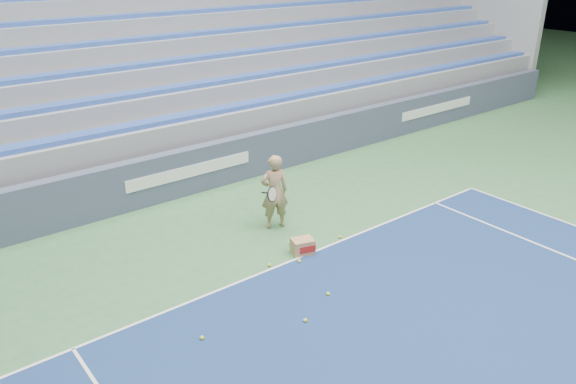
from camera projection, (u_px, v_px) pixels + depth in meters
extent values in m
cube|color=white|center=(295.00, 259.00, 10.44)|extent=(10.97, 0.05, 0.00)
cube|color=#3E465E|center=(188.00, 171.00, 13.11)|extent=(30.00, 0.30, 1.10)
cube|color=white|center=(191.00, 171.00, 12.97)|extent=(3.20, 0.02, 0.28)
cube|color=white|center=(438.00, 108.00, 18.07)|extent=(3.40, 0.02, 0.28)
cube|color=gray|center=(112.00, 127.00, 16.39)|extent=(30.00, 8.50, 1.10)
cube|color=gray|center=(108.00, 100.00, 16.07)|extent=(30.00, 8.50, 0.50)
cube|color=#2F51AB|center=(170.00, 119.00, 13.16)|extent=(29.60, 0.42, 0.11)
cube|color=gray|center=(100.00, 80.00, 16.18)|extent=(30.00, 7.65, 0.50)
cube|color=#2F51AB|center=(152.00, 91.00, 13.57)|extent=(29.60, 0.42, 0.11)
cube|color=gray|center=(93.00, 60.00, 16.29)|extent=(30.00, 6.80, 0.50)
cube|color=#2F51AB|center=(135.00, 65.00, 13.98)|extent=(29.60, 0.42, 0.11)
cube|color=gray|center=(85.00, 41.00, 16.40)|extent=(30.00, 5.95, 0.50)
cube|color=#2F51AB|center=(119.00, 41.00, 14.40)|extent=(29.60, 0.42, 0.11)
cube|color=gray|center=(77.00, 22.00, 16.50)|extent=(30.00, 5.10, 0.50)
cube|color=#2F51AB|center=(104.00, 18.00, 14.81)|extent=(29.60, 0.42, 0.11)
cube|color=gray|center=(70.00, 3.00, 16.61)|extent=(30.00, 4.25, 0.50)
cube|color=gray|center=(446.00, 7.00, 23.98)|extent=(0.30, 8.80, 6.10)
cube|color=gray|center=(46.00, 4.00, 18.44)|extent=(31.00, 0.40, 7.30)
imported|color=tan|center=(274.00, 192.00, 11.38)|extent=(0.67, 0.54, 1.59)
cylinder|color=black|center=(268.00, 193.00, 10.94)|extent=(0.12, 0.27, 0.08)
cylinder|color=beige|center=(272.00, 194.00, 10.64)|extent=(0.29, 0.16, 0.28)
torus|color=black|center=(272.00, 194.00, 10.64)|extent=(0.31, 0.18, 0.30)
cube|color=#AD7E53|center=(303.00, 246.00, 10.61)|extent=(0.47, 0.41, 0.30)
cube|color=#B21E19|center=(308.00, 250.00, 10.50)|extent=(0.31, 0.11, 0.14)
sphere|color=#CFE02D|center=(328.00, 294.00, 9.36)|extent=(0.07, 0.07, 0.07)
sphere|color=#CFE02D|center=(340.00, 237.00, 11.21)|extent=(0.07, 0.07, 0.07)
sphere|color=#CFE02D|center=(202.00, 338.00, 8.30)|extent=(0.07, 0.07, 0.07)
sphere|color=#CFE02D|center=(305.00, 320.00, 8.69)|extent=(0.07, 0.07, 0.07)
sphere|color=#CFE02D|center=(270.00, 265.00, 10.21)|extent=(0.07, 0.07, 0.07)
sphere|color=#CFE02D|center=(291.00, 243.00, 10.97)|extent=(0.07, 0.07, 0.07)
sphere|color=#CFE02D|center=(299.00, 261.00, 10.34)|extent=(0.07, 0.07, 0.07)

